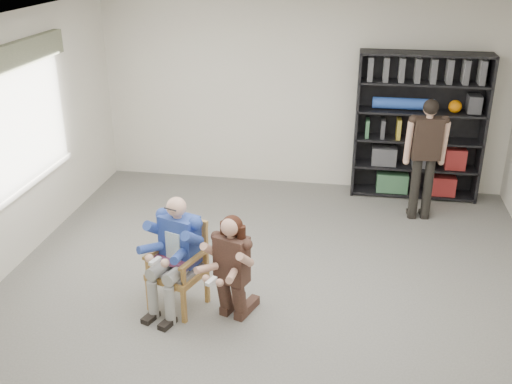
% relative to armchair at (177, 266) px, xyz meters
% --- Properties ---
extents(room_shell, '(6.00, 7.00, 2.80)m').
position_rel_armchair_xyz_m(room_shell, '(0.90, 0.09, 0.93)').
color(room_shell, white).
rests_on(room_shell, ground).
extents(floor, '(6.00, 7.00, 0.01)m').
position_rel_armchair_xyz_m(floor, '(0.90, 0.09, -0.47)').
color(floor, slate).
rests_on(floor, ground).
extents(window_left, '(0.16, 2.00, 1.75)m').
position_rel_armchair_xyz_m(window_left, '(-2.05, 1.09, 1.16)').
color(window_left, silver).
rests_on(window_left, room_shell).
extents(armchair, '(0.70, 0.68, 0.95)m').
position_rel_armchair_xyz_m(armchair, '(0.00, 0.00, 0.00)').
color(armchair, olive).
rests_on(armchair, floor).
extents(seated_man, '(0.75, 0.87, 1.23)m').
position_rel_armchair_xyz_m(seated_man, '(0.00, 0.00, 0.14)').
color(seated_man, navy).
rests_on(seated_man, floor).
extents(kneeling_woman, '(0.70, 0.87, 1.13)m').
position_rel_armchair_xyz_m(kneeling_woman, '(0.58, -0.12, 0.09)').
color(kneeling_woman, '#34251A').
rests_on(kneeling_woman, floor).
extents(bookshelf, '(1.80, 0.38, 2.10)m').
position_rel_armchair_xyz_m(bookshelf, '(2.60, 3.37, 0.58)').
color(bookshelf, black).
rests_on(bookshelf, floor).
extents(standing_man, '(0.54, 0.34, 1.66)m').
position_rel_armchair_xyz_m(standing_man, '(2.63, 2.58, 0.36)').
color(standing_man, black).
rests_on(standing_man, floor).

